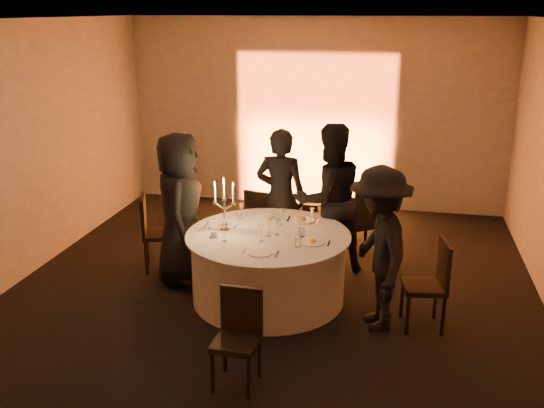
% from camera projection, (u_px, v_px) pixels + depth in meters
% --- Properties ---
extents(floor, '(7.00, 7.00, 0.00)m').
position_uv_depth(floor, '(268.00, 298.00, 6.81)').
color(floor, black).
rests_on(floor, ground).
extents(ceiling, '(7.00, 7.00, 0.00)m').
position_uv_depth(ceiling, '(268.00, 20.00, 5.89)').
color(ceiling, white).
rests_on(ceiling, wall_back).
extents(wall_back, '(7.00, 0.00, 7.00)m').
position_uv_depth(wall_back, '(315.00, 115.00, 9.60)').
color(wall_back, '#A59F99').
rests_on(wall_back, floor).
extents(wall_front, '(7.00, 0.00, 7.00)m').
position_uv_depth(wall_front, '(122.00, 338.00, 3.09)').
color(wall_front, '#A59F99').
rests_on(wall_front, floor).
extents(wall_left, '(0.00, 7.00, 7.00)m').
position_uv_depth(wall_left, '(13.00, 155.00, 6.94)').
color(wall_left, '#A59F99').
rests_on(wall_left, floor).
extents(uplighter_fixture, '(0.25, 0.12, 0.10)m').
position_uv_depth(uplighter_fixture, '(311.00, 207.00, 9.77)').
color(uplighter_fixture, black).
rests_on(uplighter_fixture, floor).
extents(banquet_table, '(1.80, 1.80, 0.77)m').
position_uv_depth(banquet_table, '(268.00, 267.00, 6.69)').
color(banquet_table, black).
rests_on(banquet_table, floor).
extents(chair_left, '(0.53, 0.53, 0.95)m').
position_uv_depth(chair_left, '(153.00, 228.00, 7.43)').
color(chair_left, black).
rests_on(chair_left, floor).
extents(chair_back_left, '(0.47, 0.47, 0.89)m').
position_uv_depth(chair_back_left, '(262.00, 218.00, 7.89)').
color(chair_back_left, black).
rests_on(chair_back_left, floor).
extents(chair_back_right, '(0.65, 0.65, 1.07)m').
position_uv_depth(chair_back_right, '(365.00, 217.00, 7.59)').
color(chair_back_right, black).
rests_on(chair_back_right, floor).
extents(chair_right, '(0.47, 0.47, 0.93)m').
position_uv_depth(chair_right, '(432.00, 280.00, 6.05)').
color(chair_right, black).
rests_on(chair_right, floor).
extents(chair_front, '(0.39, 0.39, 0.85)m').
position_uv_depth(chair_front, '(238.00, 332.00, 5.17)').
color(chair_front, black).
rests_on(chair_front, floor).
extents(guest_left, '(0.76, 0.98, 1.79)m').
position_uv_depth(guest_left, '(180.00, 209.00, 7.01)').
color(guest_left, black).
rests_on(guest_left, floor).
extents(guest_back_left, '(0.66, 0.46, 1.74)m').
position_uv_depth(guest_back_left, '(281.00, 197.00, 7.53)').
color(guest_back_left, black).
rests_on(guest_back_left, floor).
extents(guest_back_right, '(1.13, 1.06, 1.85)m').
position_uv_depth(guest_back_right, '(329.00, 199.00, 7.26)').
color(guest_back_right, black).
rests_on(guest_back_right, floor).
extents(guest_right, '(0.91, 1.22, 1.68)m').
position_uv_depth(guest_right, '(379.00, 249.00, 5.98)').
color(guest_right, black).
rests_on(guest_right, floor).
extents(plate_left, '(0.36, 0.29, 0.08)m').
position_uv_depth(plate_left, '(221.00, 225.00, 6.80)').
color(plate_left, white).
rests_on(plate_left, banquet_table).
extents(plate_back_left, '(0.36, 0.26, 0.01)m').
position_uv_depth(plate_back_left, '(274.00, 217.00, 7.08)').
color(plate_back_left, white).
rests_on(plate_back_left, banquet_table).
extents(plate_back_right, '(0.36, 0.27, 0.08)m').
position_uv_depth(plate_back_right, '(303.00, 219.00, 6.98)').
color(plate_back_right, white).
rests_on(plate_back_right, banquet_table).
extents(plate_right, '(0.36, 0.26, 0.08)m').
position_uv_depth(plate_right, '(313.00, 241.00, 6.32)').
color(plate_right, white).
rests_on(plate_right, banquet_table).
extents(plate_front, '(0.36, 0.25, 0.01)m').
position_uv_depth(plate_front, '(260.00, 253.00, 6.05)').
color(plate_front, white).
rests_on(plate_front, banquet_table).
extents(coffee_cup, '(0.11, 0.11, 0.07)m').
position_uv_depth(coffee_cup, '(214.00, 234.00, 6.48)').
color(coffee_cup, white).
rests_on(coffee_cup, banquet_table).
extents(candelabra, '(0.26, 0.12, 0.61)m').
position_uv_depth(candelabra, '(224.00, 212.00, 6.60)').
color(candelabra, white).
rests_on(candelabra, banquet_table).
extents(wine_glass_a, '(0.07, 0.07, 0.19)m').
position_uv_depth(wine_glass_a, '(224.00, 229.00, 6.32)').
color(wine_glass_a, white).
rests_on(wine_glass_a, banquet_table).
extents(wine_glass_b, '(0.07, 0.07, 0.19)m').
position_uv_depth(wine_glass_b, '(240.00, 218.00, 6.66)').
color(wine_glass_b, white).
rests_on(wine_glass_b, banquet_table).
extents(wine_glass_c, '(0.07, 0.07, 0.19)m').
position_uv_depth(wine_glass_c, '(268.00, 224.00, 6.47)').
color(wine_glass_c, white).
rests_on(wine_glass_c, banquet_table).
extents(wine_glass_d, '(0.07, 0.07, 0.19)m').
position_uv_depth(wine_glass_d, '(261.00, 229.00, 6.32)').
color(wine_glass_d, white).
rests_on(wine_glass_d, banquet_table).
extents(wine_glass_e, '(0.07, 0.07, 0.19)m').
position_uv_depth(wine_glass_e, '(242.00, 208.00, 7.00)').
color(wine_glass_e, white).
rests_on(wine_glass_e, banquet_table).
extents(wine_glass_f, '(0.07, 0.07, 0.19)m').
position_uv_depth(wine_glass_f, '(312.00, 213.00, 6.83)').
color(wine_glass_f, white).
rests_on(wine_glass_f, banquet_table).
extents(wine_glass_g, '(0.07, 0.07, 0.19)m').
position_uv_depth(wine_glass_g, '(277.00, 223.00, 6.51)').
color(wine_glass_g, white).
rests_on(wine_glass_g, banquet_table).
extents(wine_glass_h, '(0.07, 0.07, 0.19)m').
position_uv_depth(wine_glass_h, '(270.00, 221.00, 6.56)').
color(wine_glass_h, white).
rests_on(wine_glass_h, banquet_table).
extents(wine_glass_i, '(0.07, 0.07, 0.19)m').
position_uv_depth(wine_glass_i, '(281.00, 214.00, 6.78)').
color(wine_glass_i, white).
rests_on(wine_glass_i, banquet_table).
extents(tumbler_a, '(0.07, 0.07, 0.09)m').
position_uv_depth(tumbler_a, '(302.00, 232.00, 6.49)').
color(tumbler_a, white).
rests_on(tumbler_a, banquet_table).
extents(tumbler_b, '(0.07, 0.07, 0.09)m').
position_uv_depth(tumbler_b, '(298.00, 242.00, 6.21)').
color(tumbler_b, white).
rests_on(tumbler_b, banquet_table).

